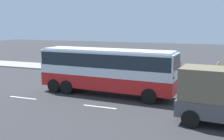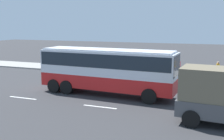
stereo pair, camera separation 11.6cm
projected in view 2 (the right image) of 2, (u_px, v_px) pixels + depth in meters
ground_plane at (109, 94)px, 21.78m from camera, size 120.00×120.00×0.00m
sidewalk_curb at (141, 73)px, 30.89m from camera, size 80.00×4.00×0.15m
lane_centreline at (99, 107)px, 18.41m from camera, size 38.17×0.16×0.01m
coach_bus at (107, 67)px, 21.26m from camera, size 10.89×3.15×3.58m
pedestrian_near_curb at (179, 66)px, 29.73m from camera, size 0.32×0.32×1.55m
pedestrian_at_crossing at (218, 69)px, 27.04m from camera, size 0.32×0.32×1.70m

